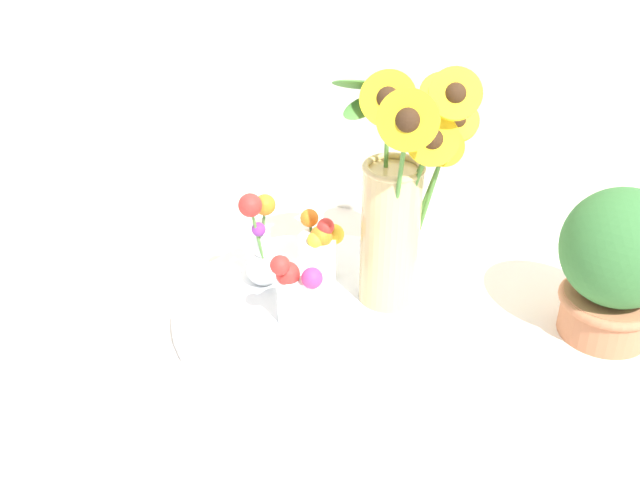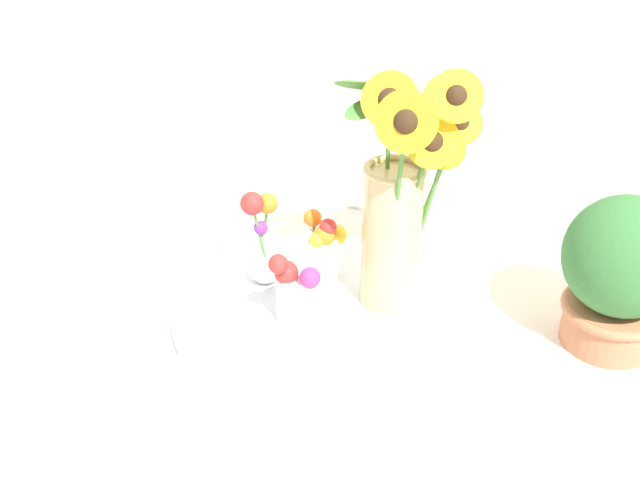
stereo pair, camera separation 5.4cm
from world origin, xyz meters
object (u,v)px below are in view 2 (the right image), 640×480
(vase_bulb_right, at_px, (264,246))
(serving_tray, at_px, (320,312))
(mason_jar_sunflowers, at_px, (399,206))
(potted_plant, at_px, (622,272))
(vase_small_back, at_px, (322,249))
(vase_small_center, at_px, (295,290))

(vase_bulb_right, bearing_deg, serving_tray, -18.73)
(mason_jar_sunflowers, height_order, potted_plant, mason_jar_sunflowers)
(potted_plant, bearing_deg, vase_small_back, 179.65)
(vase_bulb_right, height_order, vase_small_back, vase_bulb_right)
(serving_tray, height_order, mason_jar_sunflowers, mason_jar_sunflowers)
(serving_tray, distance_m, vase_bulb_right, 0.15)
(vase_small_center, relative_size, vase_bulb_right, 0.73)
(vase_small_back, height_order, potted_plant, potted_plant)
(mason_jar_sunflowers, bearing_deg, potted_plant, 3.33)
(mason_jar_sunflowers, xyz_separation_m, vase_bulb_right, (-0.23, -0.02, -0.11))
(vase_small_center, distance_m, potted_plant, 0.51)
(serving_tray, relative_size, vase_small_back, 3.90)
(vase_bulb_right, distance_m, vase_small_back, 0.10)
(serving_tray, xyz_separation_m, potted_plant, (0.47, 0.08, 0.13))
(serving_tray, xyz_separation_m, mason_jar_sunflowers, (0.11, 0.06, 0.19))
(vase_small_center, bearing_deg, mason_jar_sunflowers, 37.92)
(serving_tray, distance_m, potted_plant, 0.49)
(vase_small_back, bearing_deg, vase_small_center, -90.70)
(vase_small_center, relative_size, vase_small_back, 1.10)
(serving_tray, bearing_deg, potted_plant, 10.16)
(serving_tray, bearing_deg, vase_bulb_right, 161.27)
(serving_tray, distance_m, vase_small_center, 0.09)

